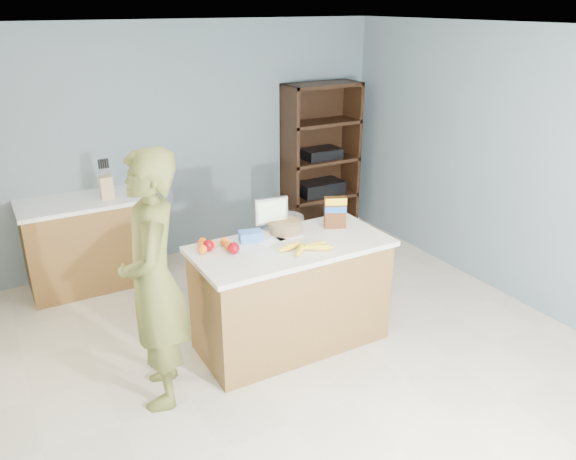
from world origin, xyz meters
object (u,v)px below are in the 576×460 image
person (154,282)px  tv (271,212)px  cereal_box (335,210)px  counter_peninsula (291,298)px  shelving_unit (318,162)px

person → tv: 1.23m
tv → cereal_box: bearing=-23.3°
tv → cereal_box: tv is taller
counter_peninsula → cereal_box: cereal_box is taller
person → tv: (1.13, 0.46, 0.14)m
shelving_unit → tv: 2.32m
person → counter_peninsula: bearing=113.3°
person → shelving_unit: bearing=145.9°
shelving_unit → tv: shelving_unit is taller
shelving_unit → cereal_box: (-1.06, -1.93, 0.19)m
tv → counter_peninsula: bearing=-89.8°
tv → cereal_box: 0.53m
counter_peninsula → shelving_unit: 2.61m
person → cereal_box: size_ratio=6.83×
counter_peninsula → shelving_unit: shelving_unit is taller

